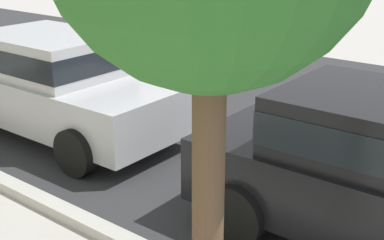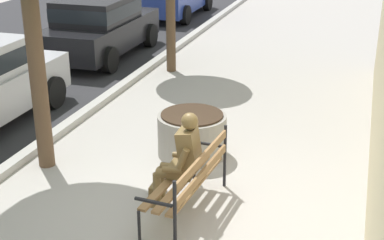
{
  "view_description": "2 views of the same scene",
  "coord_description": "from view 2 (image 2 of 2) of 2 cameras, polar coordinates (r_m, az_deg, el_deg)",
  "views": [
    {
      "loc": [
        7.84,
        -0.23,
        2.99
      ],
      "look_at": [
        4.09,
        4.53,
        0.8
      ],
      "focal_mm": 48.98,
      "sensor_mm": 36.0,
      "label": 1
    },
    {
      "loc": [
        -6.18,
        -2.1,
        3.88
      ],
      "look_at": [
        1.62,
        0.41,
        0.6
      ],
      "focal_mm": 51.86,
      "sensor_mm": 36.0,
      "label": 2
    }
  ],
  "objects": [
    {
      "name": "bronze_statue_seated",
      "position": [
        7.31,
        -1.36,
        -4.27
      ],
      "size": [
        0.62,
        0.78,
        1.37
      ],
      "color": "brown",
      "rests_on": "ground"
    },
    {
      "name": "parked_car_black",
      "position": [
        14.72,
        -9.5,
        9.61
      ],
      "size": [
        4.12,
        1.95,
        1.56
      ],
      "color": "black",
      "rests_on": "ground"
    },
    {
      "name": "ground_plane",
      "position": [
        7.59,
        -0.82,
        -8.93
      ],
      "size": [
        80.0,
        80.0,
        0.0
      ],
      "primitive_type": "plane",
      "color": "#ADA8A0"
    },
    {
      "name": "curb_stone",
      "position": [
        8.82,
        -19.06,
        -5.16
      ],
      "size": [
        60.0,
        0.2,
        0.12
      ],
      "primitive_type": "cube",
      "color": "#B2AFA8",
      "rests_on": "ground"
    },
    {
      "name": "park_bench",
      "position": [
        7.19,
        -0.11,
        -5.86
      ],
      "size": [
        1.83,
        0.67,
        0.95
      ],
      "color": "olive",
      "rests_on": "ground"
    },
    {
      "name": "concrete_planter",
      "position": [
        8.92,
        0.0,
        -1.49
      ],
      "size": [
        1.11,
        1.11,
        0.71
      ],
      "color": "gray",
      "rests_on": "ground"
    }
  ]
}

